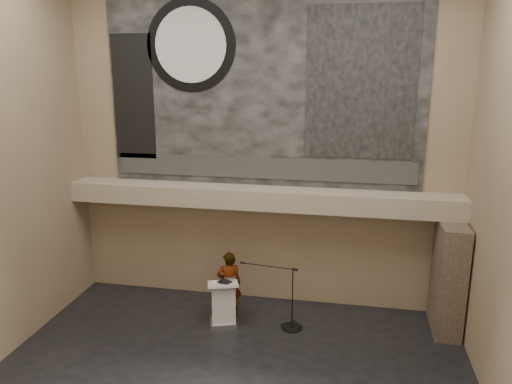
# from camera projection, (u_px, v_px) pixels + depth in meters

# --- Properties ---
(wall_back) EXTENTS (10.00, 0.02, 8.50)m
(wall_back) POSITION_uv_depth(u_px,v_px,m) (262.00, 145.00, 12.73)
(wall_back) COLOR #846E54
(wall_back) RESTS_ON floor
(wall_front) EXTENTS (10.00, 0.02, 8.50)m
(wall_front) POSITION_uv_depth(u_px,v_px,m) (123.00, 264.00, 5.12)
(wall_front) COLOR #846E54
(wall_front) RESTS_ON floor
(soffit) EXTENTS (10.00, 0.80, 0.50)m
(soffit) POSITION_uv_depth(u_px,v_px,m) (259.00, 198.00, 12.67)
(soffit) COLOR gray
(soffit) RESTS_ON wall_back
(sprinkler_left) EXTENTS (0.04, 0.04, 0.06)m
(sprinkler_left) POSITION_uv_depth(u_px,v_px,m) (198.00, 205.00, 12.99)
(sprinkler_left) COLOR #B2893D
(sprinkler_left) RESTS_ON soffit
(sprinkler_right) EXTENTS (0.04, 0.04, 0.06)m
(sprinkler_right) POSITION_uv_depth(u_px,v_px,m) (334.00, 213.00, 12.35)
(sprinkler_right) COLOR #B2893D
(sprinkler_right) RESTS_ON soffit
(banner) EXTENTS (8.00, 0.05, 5.00)m
(banner) POSITION_uv_depth(u_px,v_px,m) (262.00, 87.00, 12.34)
(banner) COLOR black
(banner) RESTS_ON wall_back
(banner_text_strip) EXTENTS (7.76, 0.02, 0.55)m
(banner_text_strip) POSITION_uv_depth(u_px,v_px,m) (261.00, 168.00, 12.81)
(banner_text_strip) COLOR #2B2B2B
(banner_text_strip) RESTS_ON banner
(banner_clock_rim) EXTENTS (2.30, 0.02, 2.30)m
(banner_clock_rim) POSITION_uv_depth(u_px,v_px,m) (191.00, 45.00, 12.38)
(banner_clock_rim) COLOR black
(banner_clock_rim) RESTS_ON banner
(banner_clock_face) EXTENTS (1.84, 0.02, 1.84)m
(banner_clock_face) POSITION_uv_depth(u_px,v_px,m) (190.00, 45.00, 12.37)
(banner_clock_face) COLOR silver
(banner_clock_face) RESTS_ON banner
(banner_building_print) EXTENTS (2.60, 0.02, 3.60)m
(banner_building_print) POSITION_uv_depth(u_px,v_px,m) (361.00, 83.00, 11.84)
(banner_building_print) COLOR black
(banner_building_print) RESTS_ON banner
(banner_brick_print) EXTENTS (1.10, 0.02, 3.20)m
(banner_brick_print) POSITION_uv_depth(u_px,v_px,m) (134.00, 97.00, 13.00)
(banner_brick_print) COLOR black
(banner_brick_print) RESTS_ON banner
(stone_pier) EXTENTS (0.60, 1.40, 2.70)m
(stone_pier) POSITION_uv_depth(u_px,v_px,m) (448.00, 277.00, 11.79)
(stone_pier) COLOR #413328
(stone_pier) RESTS_ON floor
(lectern) EXTENTS (0.85, 0.71, 1.14)m
(lectern) POSITION_uv_depth(u_px,v_px,m) (223.00, 303.00, 12.23)
(lectern) COLOR silver
(lectern) RESTS_ON floor
(binder) EXTENTS (0.37, 0.34, 0.04)m
(binder) POSITION_uv_depth(u_px,v_px,m) (225.00, 282.00, 12.09)
(binder) COLOR black
(binder) RESTS_ON lectern
(papers) EXTENTS (0.27, 0.34, 0.00)m
(papers) POSITION_uv_depth(u_px,v_px,m) (217.00, 283.00, 12.06)
(papers) COLOR white
(papers) RESTS_ON lectern
(speaker_person) EXTENTS (0.72, 0.59, 1.71)m
(speaker_person) POSITION_uv_depth(u_px,v_px,m) (229.00, 284.00, 12.59)
(speaker_person) COLOR white
(speaker_person) RESTS_ON floor
(mic_stand) EXTENTS (1.58, 0.52, 1.59)m
(mic_stand) POSITION_uv_depth(u_px,v_px,m) (290.00, 318.00, 12.13)
(mic_stand) COLOR black
(mic_stand) RESTS_ON floor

